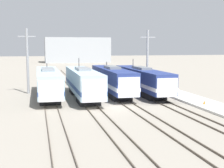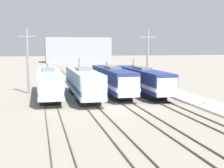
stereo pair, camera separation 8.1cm
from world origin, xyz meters
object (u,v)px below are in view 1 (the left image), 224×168
at_px(traffic_cone, 204,102).
at_px(catenary_tower_right, 147,59).
at_px(catenary_tower_left, 27,60).
at_px(locomotive_far_left, 48,83).
at_px(locomotive_center_left, 83,83).
at_px(locomotive_center_right, 113,80).
at_px(locomotive_far_right, 142,80).

bearing_deg(traffic_cone, catenary_tower_right, 96.22).
height_order(catenary_tower_left, catenary_tower_right, same).
relative_size(locomotive_far_left, catenary_tower_left, 1.93).
relative_size(locomotive_far_left, locomotive_center_left, 1.05).
bearing_deg(catenary_tower_left, traffic_cone, -36.56).
bearing_deg(locomotive_far_left, traffic_cone, -31.34).
bearing_deg(locomotive_center_right, locomotive_center_left, -157.81).
distance_m(locomotive_far_right, catenary_tower_right, 5.58).
height_order(locomotive_far_left, traffic_cone, locomotive_far_left).
height_order(locomotive_far_left, locomotive_far_right, locomotive_far_right).
xyz_separation_m(locomotive_far_left, traffic_cone, (18.16, -11.06, -1.65)).
bearing_deg(catenary_tower_right, traffic_cone, -83.78).
bearing_deg(locomotive_far_right, locomotive_far_left, -178.21).
bearing_deg(traffic_cone, locomotive_center_right, 127.72).
bearing_deg(locomotive_center_right, locomotive_far_left, -178.92).
height_order(locomotive_center_left, locomotive_center_right, locomotive_center_left).
distance_m(locomotive_far_right, traffic_cone, 12.27).
bearing_deg(traffic_cone, locomotive_far_left, 148.66).
xyz_separation_m(locomotive_center_right, locomotive_far_right, (4.73, 0.27, -0.09)).
bearing_deg(catenary_tower_right, locomotive_center_right, -147.97).
xyz_separation_m(locomotive_far_left, locomotive_center_left, (4.73, -1.75, 0.06)).
distance_m(locomotive_far_left, locomotive_center_right, 9.47).
bearing_deg(locomotive_center_left, catenary_tower_right, 28.26).
bearing_deg(locomotive_center_left, locomotive_center_right, 22.19).
bearing_deg(traffic_cone, locomotive_center_left, 145.27).
bearing_deg(catenary_tower_left, catenary_tower_right, 0.00).
xyz_separation_m(locomotive_center_left, locomotive_far_right, (9.47, 2.20, -0.09)).
distance_m(locomotive_center_right, catenary_tower_left, 13.43).
xyz_separation_m(locomotive_center_right, catenary_tower_left, (-12.36, 4.37, 2.93)).
bearing_deg(locomotive_center_right, locomotive_far_right, 3.22).
distance_m(locomotive_center_right, catenary_tower_right, 8.75).
height_order(locomotive_far_left, catenary_tower_left, catenary_tower_left).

